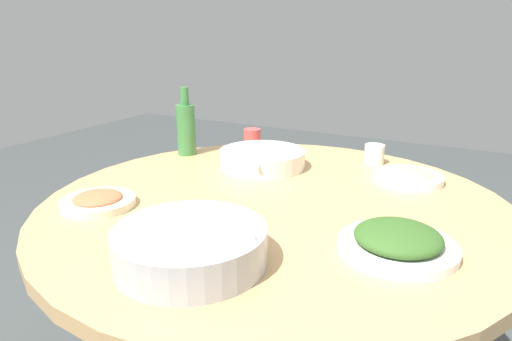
% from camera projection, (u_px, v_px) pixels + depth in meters
% --- Properties ---
extents(round_dining_table, '(1.27, 1.27, 0.76)m').
position_uv_depth(round_dining_table, '(275.00, 245.00, 1.28)').
color(round_dining_table, '#99999E').
rests_on(round_dining_table, ground).
extents(rice_bowl, '(0.31, 0.31, 0.08)m').
position_uv_depth(rice_bowl, '(192.00, 246.00, 0.90)').
color(rice_bowl, '#B2B5BA').
rests_on(rice_bowl, round_dining_table).
extents(soup_bowl, '(0.29, 0.30, 0.06)m').
position_uv_depth(soup_bowl, '(262.00, 159.00, 1.52)').
color(soup_bowl, white).
rests_on(soup_bowl, round_dining_table).
extents(dish_greens, '(0.25, 0.25, 0.06)m').
position_uv_depth(dish_greens, '(398.00, 241.00, 0.95)').
color(dish_greens, white).
rests_on(dish_greens, round_dining_table).
extents(dish_tofu_braise, '(0.19, 0.19, 0.04)m').
position_uv_depth(dish_tofu_braise, '(98.00, 201.00, 1.19)').
color(dish_tofu_braise, '#EDE8C7').
rests_on(dish_tofu_braise, round_dining_table).
extents(dish_noodles, '(0.21, 0.21, 0.04)m').
position_uv_depth(dish_noodles, '(409.00, 176.00, 1.39)').
color(dish_noodles, white).
rests_on(dish_noodles, round_dining_table).
extents(green_bottle, '(0.07, 0.07, 0.25)m').
position_uv_depth(green_bottle, '(186.00, 128.00, 1.66)').
color(green_bottle, '#3B7B3E').
rests_on(green_bottle, round_dining_table).
extents(tea_cup_near, '(0.07, 0.07, 0.07)m').
position_uv_depth(tea_cup_near, '(374.00, 154.00, 1.56)').
color(tea_cup_near, white).
rests_on(tea_cup_near, round_dining_table).
extents(tea_cup_far, '(0.07, 0.07, 0.07)m').
position_uv_depth(tea_cup_far, '(252.00, 138.00, 1.78)').
color(tea_cup_far, '#C24544').
rests_on(tea_cup_far, round_dining_table).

